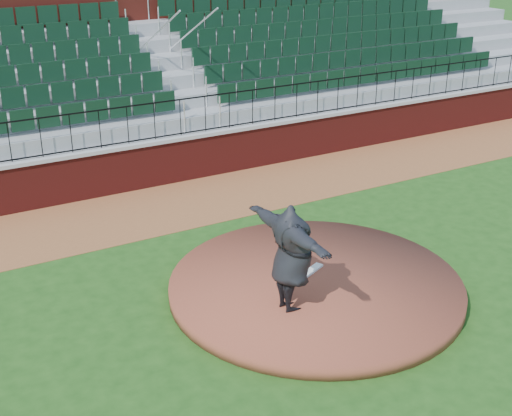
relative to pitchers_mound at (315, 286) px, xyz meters
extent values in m
plane|color=#1E4B15|center=(-0.44, 0.11, -0.12)|extent=(90.00, 90.00, 0.00)
cube|color=brown|center=(-0.44, 5.51, -0.12)|extent=(34.00, 3.20, 0.01)
cube|color=maroon|center=(-0.44, 7.11, 0.47)|extent=(34.00, 0.35, 1.20)
cube|color=#B7B7B7|center=(-0.44, 7.11, 1.12)|extent=(34.00, 0.45, 0.10)
cube|color=maroon|center=(-0.44, 12.64, 2.62)|extent=(34.00, 0.50, 5.50)
cylinder|color=brown|center=(0.00, 0.00, 0.00)|extent=(5.79, 5.79, 0.25)
cube|color=white|center=(0.14, 0.36, 0.15)|extent=(0.65, 0.41, 0.04)
imported|color=black|center=(-0.99, -0.63, 1.15)|extent=(0.70, 2.53, 2.06)
camera|label=1|loc=(-6.96, -9.84, 6.76)|focal=48.54mm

